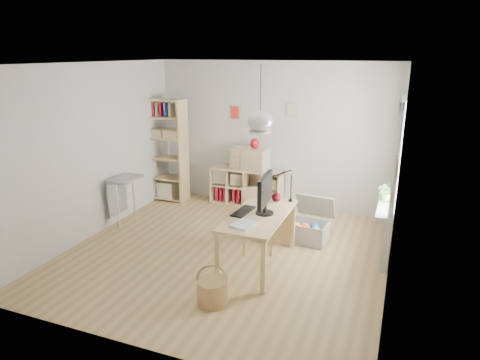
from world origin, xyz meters
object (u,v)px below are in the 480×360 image
(tall_bookshelf, at_px, (166,146))
(monitor, at_px, (265,192))
(desk, at_px, (259,220))
(chair, at_px, (257,216))
(cube_shelf, at_px, (246,189))
(drawer_chest, at_px, (249,159))
(storage_chest, at_px, (309,227))

(tall_bookshelf, height_order, monitor, tall_bookshelf)
(desk, bearing_deg, chair, 112.49)
(cube_shelf, relative_size, drawer_chest, 1.97)
(storage_chest, bearing_deg, chair, -131.95)
(tall_bookshelf, distance_m, storage_chest, 3.31)
(storage_chest, relative_size, monitor, 1.25)
(chair, xyz_separation_m, drawer_chest, (-0.76, 1.73, 0.40))
(drawer_chest, bearing_deg, monitor, -55.99)
(cube_shelf, relative_size, monitor, 2.27)
(storage_chest, bearing_deg, desk, -108.02)
(tall_bookshelf, xyz_separation_m, monitor, (2.66, -1.92, -0.04))
(cube_shelf, distance_m, monitor, 2.57)
(drawer_chest, bearing_deg, tall_bookshelf, -162.82)
(desk, relative_size, drawer_chest, 2.11)
(chair, xyz_separation_m, monitor, (0.26, -0.42, 0.52))
(monitor, bearing_deg, chair, 116.89)
(storage_chest, bearing_deg, monitor, -105.33)
(monitor, height_order, drawer_chest, monitor)
(tall_bookshelf, relative_size, drawer_chest, 2.82)
(chair, distance_m, monitor, 0.72)
(tall_bookshelf, bearing_deg, chair, -31.94)
(cube_shelf, height_order, tall_bookshelf, tall_bookshelf)
(monitor, bearing_deg, drawer_chest, 110.72)
(desk, xyz_separation_m, chair, (-0.19, 0.46, -0.13))
(desk, bearing_deg, storage_chest, 65.74)
(drawer_chest, bearing_deg, cube_shelf, 161.24)
(monitor, distance_m, drawer_chest, 2.39)
(desk, xyz_separation_m, storage_chest, (0.47, 1.05, -0.44))
(desk, distance_m, chair, 0.51)
(cube_shelf, height_order, storage_chest, cube_shelf)
(desk, height_order, drawer_chest, drawer_chest)
(drawer_chest, bearing_deg, storage_chest, -30.11)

